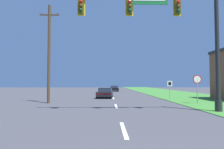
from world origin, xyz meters
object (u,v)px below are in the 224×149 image
Objects in this scene: signal_mast at (176,29)px; stop_sign at (197,83)px; utility_pole_near at (49,52)px; far_car at (114,88)px; route_sign_post at (170,86)px; car_ahead at (105,93)px.

stop_sign is at bearing 54.04° from signal_mast.
stop_sign is 13.58m from utility_pole_near.
route_sign_post is (5.41, -22.79, 0.92)m from far_car.
utility_pole_near reaches higher than car_ahead.
car_ahead is at bearing 110.85° from signal_mast.
utility_pole_near is at bearing -104.45° from far_car.
signal_mast is 4.02× the size of stop_sign.
utility_pole_near reaches higher than signal_mast.
far_car is at bearing 84.96° from car_ahead.
utility_pole_near is (-13.26, 0.90, 2.81)m from stop_sign.
utility_pole_near is (-9.79, 5.68, -0.65)m from signal_mast.
signal_mast is 2.26× the size of far_car.
stop_sign is 1.23× the size of route_sign_post.
car_ahead is at bearing 53.43° from utility_pole_near.
signal_mast is at bearing -30.12° from utility_pole_near.
signal_mast is 4.95× the size of route_sign_post.
far_car is 2.20× the size of route_sign_post.
route_sign_post is 13.01m from utility_pole_near.
far_car is 0.49× the size of utility_pole_near.
route_sign_post is at bearing -76.65° from far_car.
car_ahead and far_car have the same top height.
signal_mast is 10.13m from route_sign_post.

